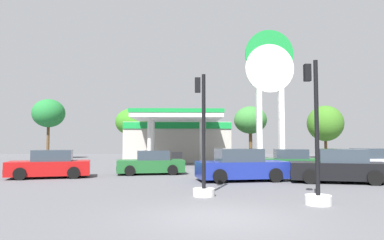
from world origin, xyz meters
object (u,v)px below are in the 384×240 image
(car_2, at_px, (50,165))
(traffic_signal_0, at_px, (203,163))
(car_5, at_px, (338,167))
(tree_0, at_px, (49,113))
(car_1, at_px, (293,162))
(tree_3, at_px, (325,123))
(car_3, at_px, (151,163))
(tree_2, at_px, (250,120))
(car_4, at_px, (370,162))
(station_pole_sign, at_px, (270,79))
(tree_1, at_px, (132,122))
(traffic_signal_1, at_px, (317,168))
(car_0, at_px, (241,166))

(car_2, height_order, traffic_signal_0, traffic_signal_0)
(car_5, relative_size, tree_0, 0.74)
(car_1, relative_size, tree_0, 0.66)
(tree_3, bearing_deg, car_3, -135.34)
(car_2, height_order, tree_0, tree_0)
(traffic_signal_0, xyz_separation_m, tree_2, (6.73, 25.03, 3.04))
(car_4, relative_size, tree_2, 0.79)
(station_pole_sign, xyz_separation_m, car_3, (-9.45, -8.03, -6.69))
(tree_0, height_order, tree_1, tree_0)
(tree_0, bearing_deg, car_5, -44.80)
(car_4, bearing_deg, tree_3, 75.81)
(car_5, distance_m, traffic_signal_1, 6.87)
(car_4, xyz_separation_m, car_5, (-4.22, -4.85, 0.04))
(car_1, xyz_separation_m, car_2, (-14.48, -2.68, 0.02))
(car_1, bearing_deg, station_pole_sign, 86.76)
(traffic_signal_1, bearing_deg, car_2, 143.62)
(car_1, bearing_deg, car_2, -169.53)
(car_2, xyz_separation_m, traffic_signal_1, (11.69, -8.61, 0.48))
(car_2, distance_m, traffic_signal_0, 10.55)
(car_3, relative_size, car_4, 0.93)
(tree_1, bearing_deg, tree_3, 4.12)
(car_5, distance_m, tree_1, 25.07)
(car_2, relative_size, car_3, 1.08)
(traffic_signal_0, bearing_deg, car_5, 30.41)
(car_4, bearing_deg, car_0, -155.92)
(traffic_signal_1, bearing_deg, car_0, 100.75)
(car_0, xyz_separation_m, car_2, (-10.39, 1.77, -0.05))
(car_5, height_order, tree_3, tree_3)
(car_1, distance_m, tree_3, 20.01)
(car_2, bearing_deg, tree_2, 50.97)
(tree_3, bearing_deg, tree_0, -179.26)
(tree_0, bearing_deg, tree_3, 0.74)
(traffic_signal_0, distance_m, tree_2, 26.10)
(traffic_signal_1, xyz_separation_m, tree_2, (3.15, 26.91, 3.07))
(tree_0, height_order, tree_2, tree_0)
(station_pole_sign, xyz_separation_m, traffic_signal_0, (-6.78, -16.67, -6.14))
(car_0, distance_m, car_2, 10.54)
(car_2, distance_m, traffic_signal_1, 14.52)
(car_3, distance_m, car_4, 13.86)
(station_pole_sign, height_order, car_2, station_pole_sign)
(traffic_signal_1, height_order, tree_2, tree_2)
(car_1, height_order, car_4, car_4)
(car_4, bearing_deg, car_5, -131.04)
(car_0, distance_m, car_3, 6.17)
(car_1, distance_m, car_4, 4.84)
(car_3, relative_size, tree_3, 0.70)
(car_3, xyz_separation_m, car_4, (13.86, 0.30, 0.05))
(car_3, bearing_deg, car_0, -36.59)
(station_pole_sign, distance_m, traffic_signal_0, 19.02)
(station_pole_sign, relative_size, tree_0, 1.75)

